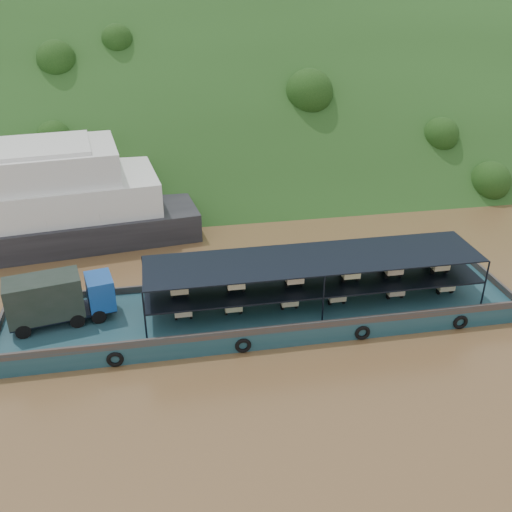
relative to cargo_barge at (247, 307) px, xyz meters
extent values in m
plane|color=brown|center=(3.30, 0.63, -1.14)|extent=(160.00, 160.00, 0.00)
cube|color=#1C3814|center=(3.30, 36.63, -1.14)|extent=(140.00, 39.60, 39.60)
cube|color=#133A44|center=(1.15, -0.03, -0.54)|extent=(35.00, 7.00, 1.20)
cube|color=#592D19|center=(1.15, 3.37, 0.31)|extent=(35.00, 0.20, 0.50)
cube|color=#592D19|center=(1.15, -3.43, 0.31)|extent=(35.00, 0.20, 0.50)
cube|color=#592D19|center=(18.55, -0.03, 0.31)|extent=(0.20, 7.00, 0.50)
torus|color=black|center=(-8.85, -3.58, -0.59)|extent=(1.06, 0.26, 1.06)
torus|color=black|center=(-0.85, -3.58, -0.59)|extent=(1.06, 0.26, 1.06)
torus|color=black|center=(7.15, -3.58, -0.59)|extent=(1.06, 0.26, 1.06)
torus|color=black|center=(14.15, -3.58, -0.59)|extent=(1.06, 0.26, 1.06)
cylinder|color=black|center=(-14.48, -1.13, 0.54)|extent=(1.02, 0.53, 0.97)
cylinder|color=black|center=(-14.88, 0.87, 0.54)|extent=(1.02, 0.53, 0.97)
cylinder|color=black|center=(-11.24, -0.48, 0.54)|extent=(1.02, 0.53, 0.97)
cylinder|color=black|center=(-11.64, 1.53, 0.54)|extent=(1.02, 0.53, 0.97)
cylinder|color=black|center=(-9.90, -0.21, 0.54)|extent=(1.02, 0.53, 0.97)
cylinder|color=black|center=(-10.31, 1.80, 0.54)|extent=(1.02, 0.53, 0.97)
cube|color=black|center=(-12.20, 0.37, 0.69)|extent=(6.90, 3.41, 0.19)
cube|color=navy|center=(-9.72, 0.87, 1.81)|extent=(2.08, 2.61, 2.14)
cube|color=black|center=(-8.91, 1.04, 2.20)|extent=(0.44, 1.92, 0.88)
cube|color=black|center=(-13.15, 0.18, 2.10)|extent=(5.04, 3.21, 2.72)
cube|color=black|center=(4.65, -0.03, 1.72)|extent=(23.00, 5.00, 0.12)
cube|color=black|center=(4.65, -0.03, 3.36)|extent=(23.00, 5.00, 0.08)
cylinder|color=black|center=(-6.85, -2.53, 1.71)|extent=(0.12, 0.12, 3.30)
cylinder|color=black|center=(-6.85, 2.47, 1.71)|extent=(0.12, 0.12, 3.30)
cylinder|color=black|center=(4.65, -2.53, 1.71)|extent=(0.12, 0.12, 3.30)
cylinder|color=black|center=(4.65, 2.47, 1.71)|extent=(0.12, 0.12, 3.30)
cylinder|color=black|center=(16.15, -2.53, 1.71)|extent=(0.12, 0.12, 3.30)
cylinder|color=black|center=(16.15, 2.47, 1.71)|extent=(0.12, 0.12, 3.30)
cylinder|color=black|center=(-4.41, 1.02, 0.32)|extent=(0.12, 0.52, 0.52)
cylinder|color=black|center=(-4.91, -0.78, 0.32)|extent=(0.14, 0.52, 0.52)
cylinder|color=black|center=(-3.91, -0.78, 0.32)|extent=(0.14, 0.52, 0.52)
cube|color=beige|center=(-4.41, -0.43, 0.66)|extent=(1.15, 1.50, 0.44)
cube|color=#A80E0B|center=(-4.41, 0.72, 0.84)|extent=(0.55, 0.80, 0.80)
cube|color=#A80E0B|center=(-4.41, 0.52, 1.34)|extent=(0.50, 0.10, 0.10)
cylinder|color=black|center=(-1.05, 1.02, 0.32)|extent=(0.12, 0.52, 0.52)
cylinder|color=black|center=(-1.55, -0.78, 0.32)|extent=(0.14, 0.52, 0.52)
cylinder|color=black|center=(-0.55, -0.78, 0.32)|extent=(0.14, 0.52, 0.52)
cube|color=beige|center=(-1.05, -0.43, 0.66)|extent=(1.15, 1.50, 0.44)
cube|color=red|center=(-1.05, 0.72, 0.84)|extent=(0.55, 0.80, 0.80)
cube|color=red|center=(-1.05, 0.52, 1.34)|extent=(0.50, 0.10, 0.10)
cylinder|color=black|center=(2.80, 1.02, 0.32)|extent=(0.12, 0.52, 0.52)
cylinder|color=black|center=(2.30, -0.78, 0.32)|extent=(0.14, 0.52, 0.52)
cylinder|color=black|center=(3.30, -0.78, 0.32)|extent=(0.14, 0.52, 0.52)
cube|color=#CBBF8F|center=(2.80, -0.43, 0.66)|extent=(1.15, 1.50, 0.44)
cube|color=#A80B1A|center=(2.80, 0.72, 0.84)|extent=(0.55, 0.80, 0.80)
cube|color=#A80B1A|center=(2.80, 0.52, 1.34)|extent=(0.50, 0.10, 0.10)
cylinder|color=black|center=(6.19, 1.02, 0.32)|extent=(0.12, 0.52, 0.52)
cylinder|color=black|center=(5.69, -0.78, 0.32)|extent=(0.14, 0.52, 0.52)
cylinder|color=black|center=(6.69, -0.78, 0.32)|extent=(0.14, 0.52, 0.52)
cube|color=#BFB087|center=(6.19, -0.43, 0.66)|extent=(1.15, 1.50, 0.44)
cube|color=red|center=(6.19, 0.72, 0.84)|extent=(0.55, 0.80, 0.80)
cube|color=red|center=(6.19, 0.52, 1.34)|extent=(0.50, 0.10, 0.10)
cylinder|color=black|center=(10.47, 1.02, 0.32)|extent=(0.12, 0.52, 0.52)
cylinder|color=black|center=(9.97, -0.78, 0.32)|extent=(0.14, 0.52, 0.52)
cylinder|color=black|center=(10.97, -0.78, 0.32)|extent=(0.14, 0.52, 0.52)
cube|color=beige|center=(10.47, -0.43, 0.66)|extent=(1.15, 1.50, 0.44)
cube|color=red|center=(10.47, 0.72, 0.84)|extent=(0.55, 0.80, 0.80)
cube|color=red|center=(10.47, 0.52, 1.34)|extent=(0.50, 0.10, 0.10)
cylinder|color=black|center=(14.26, 1.02, 0.32)|extent=(0.12, 0.52, 0.52)
cylinder|color=black|center=(13.76, -0.78, 0.32)|extent=(0.14, 0.52, 0.52)
cylinder|color=black|center=(14.76, -0.78, 0.32)|extent=(0.14, 0.52, 0.52)
cube|color=#CBBD8F|center=(14.26, -0.43, 0.66)|extent=(1.15, 1.50, 0.44)
cube|color=#AF0B25|center=(14.26, 0.72, 0.84)|extent=(0.55, 0.80, 0.80)
cube|color=#AF0B25|center=(14.26, 0.52, 1.34)|extent=(0.50, 0.10, 0.10)
cylinder|color=black|center=(-4.57, 1.02, 2.04)|extent=(0.12, 0.52, 0.52)
cylinder|color=black|center=(-5.07, -0.78, 2.04)|extent=(0.14, 0.52, 0.52)
cylinder|color=black|center=(-4.07, -0.78, 2.04)|extent=(0.14, 0.52, 0.52)
cube|color=tan|center=(-4.57, -0.43, 2.38)|extent=(1.15, 1.50, 0.44)
cube|color=red|center=(-4.57, 0.72, 2.56)|extent=(0.55, 0.80, 0.80)
cube|color=red|center=(-4.57, 0.52, 3.06)|extent=(0.50, 0.10, 0.10)
cylinder|color=black|center=(-0.86, 1.02, 2.04)|extent=(0.12, 0.52, 0.52)
cylinder|color=black|center=(-1.36, -0.78, 2.04)|extent=(0.14, 0.52, 0.52)
cylinder|color=black|center=(-0.36, -0.78, 2.04)|extent=(0.14, 0.52, 0.52)
cube|color=beige|center=(-0.86, -0.43, 2.38)|extent=(1.15, 1.50, 0.44)
cube|color=#192597|center=(-0.86, 0.72, 2.56)|extent=(0.55, 0.80, 0.80)
cube|color=#192597|center=(-0.86, 0.52, 3.06)|extent=(0.50, 0.10, 0.10)
cylinder|color=black|center=(3.12, 1.02, 2.04)|extent=(0.12, 0.52, 0.52)
cylinder|color=black|center=(2.62, -0.78, 2.04)|extent=(0.14, 0.52, 0.52)
cylinder|color=black|center=(3.62, -0.78, 2.04)|extent=(0.14, 0.52, 0.52)
cube|color=beige|center=(3.12, -0.43, 2.38)|extent=(1.15, 1.50, 0.44)
cube|color=red|center=(3.12, 0.72, 2.56)|extent=(0.55, 0.80, 0.80)
cube|color=red|center=(3.12, 0.52, 3.06)|extent=(0.50, 0.10, 0.10)
cylinder|color=black|center=(7.06, 1.02, 2.04)|extent=(0.12, 0.52, 0.52)
cylinder|color=black|center=(6.56, -0.78, 2.04)|extent=(0.14, 0.52, 0.52)
cylinder|color=black|center=(7.56, -0.78, 2.04)|extent=(0.14, 0.52, 0.52)
cube|color=beige|center=(7.06, -0.43, 2.38)|extent=(1.15, 1.50, 0.44)
cube|color=#C9B38E|center=(7.06, 0.72, 2.56)|extent=(0.55, 0.80, 0.80)
cube|color=#C9B38E|center=(7.06, 0.52, 3.06)|extent=(0.50, 0.10, 0.10)
cylinder|color=black|center=(10.15, 1.02, 2.04)|extent=(0.12, 0.52, 0.52)
cylinder|color=black|center=(9.65, -0.78, 2.04)|extent=(0.14, 0.52, 0.52)
cylinder|color=black|center=(10.65, -0.78, 2.04)|extent=(0.14, 0.52, 0.52)
cube|color=#CBB390|center=(10.15, -0.43, 2.38)|extent=(1.15, 1.50, 0.44)
cube|color=red|center=(10.15, 0.72, 2.56)|extent=(0.55, 0.80, 0.80)
cube|color=red|center=(10.15, 0.52, 3.06)|extent=(0.50, 0.10, 0.10)
cylinder|color=black|center=(13.59, 1.02, 2.04)|extent=(0.12, 0.52, 0.52)
cylinder|color=black|center=(13.09, -0.78, 2.04)|extent=(0.14, 0.52, 0.52)
cylinder|color=black|center=(14.09, -0.78, 2.04)|extent=(0.14, 0.52, 0.52)
cube|color=beige|center=(13.59, -0.43, 2.38)|extent=(1.15, 1.50, 0.44)
cube|color=beige|center=(13.59, 0.72, 2.56)|extent=(0.55, 0.80, 0.80)
cube|color=beige|center=(13.59, 0.52, 3.06)|extent=(0.50, 0.10, 0.10)
camera|label=1|loc=(-5.42, -33.14, 20.90)|focal=40.00mm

